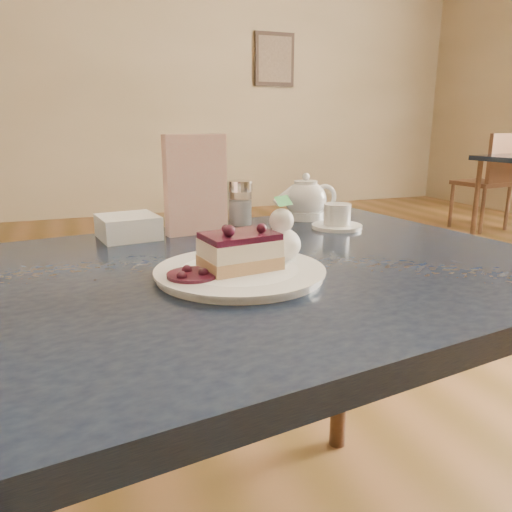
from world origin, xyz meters
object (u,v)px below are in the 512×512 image
object	(u,v)px
dessert_plate	(240,272)
tea_set	(311,204)
cheesecake_slice	(240,251)
main_table	(228,311)

from	to	relation	value
dessert_plate	tea_set	size ratio (longest dim) A/B	1.08
cheesecake_slice	main_table	bearing A→B (deg)	90.00
main_table	tea_set	bearing A→B (deg)	37.53
cheesecake_slice	dessert_plate	bearing A→B (deg)	108.68
main_table	tea_set	world-z (taller)	tea_set
dessert_plate	cheesecake_slice	size ratio (longest dim) A/B	2.09
tea_set	main_table	bearing A→B (deg)	-134.59
main_table	tea_set	xyz separation A→B (m)	(0.32, 0.32, 0.12)
main_table	tea_set	distance (m)	0.47
dessert_plate	main_table	bearing A→B (deg)	97.88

